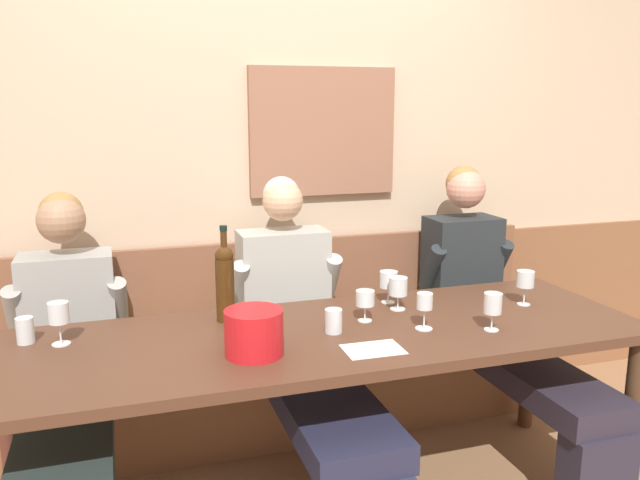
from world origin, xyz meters
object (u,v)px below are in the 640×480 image
at_px(wine_glass_by_bottle, 425,303).
at_px(water_tumbler_left, 25,330).
at_px(wine_glass_left_end, 525,280).
at_px(wine_glass_mid_right, 493,304).
at_px(person_right_seat, 304,339).
at_px(water_tumbler_center, 333,321).
at_px(wine_bottle_green_tall, 225,280).
at_px(wall_bench, 282,376).
at_px(person_center_left_seat, 494,309).
at_px(wine_glass_center_rear, 365,299).
at_px(person_left_seat, 66,366).
at_px(ice_bucket, 254,332).
at_px(dining_table, 325,350).
at_px(wine_glass_right_end, 59,315).
at_px(wine_glass_near_bucket, 389,280).
at_px(wine_glass_mid_left, 398,288).

height_order(wine_glass_by_bottle, water_tumbler_left, wine_glass_by_bottle).
distance_m(wine_glass_left_end, wine_glass_mid_right, 0.39).
distance_m(person_right_seat, water_tumbler_center, 0.39).
distance_m(wine_bottle_green_tall, water_tumbler_left, 0.75).
bearing_deg(wall_bench, person_center_left_seat, -19.20).
bearing_deg(wine_glass_center_rear, person_left_seat, 167.56).
xyz_separation_m(wall_bench, wine_glass_by_bottle, (0.37, -0.77, 0.58)).
bearing_deg(ice_bucket, person_center_left_seat, 20.48).
xyz_separation_m(wine_glass_by_bottle, water_tumbler_left, (-1.46, 0.31, -0.06)).
xyz_separation_m(person_center_left_seat, wine_glass_center_rear, (-0.79, -0.28, 0.21)).
bearing_deg(water_tumbler_left, person_right_seat, 4.89).
bearing_deg(dining_table, person_right_seat, 88.55).
bearing_deg(wine_glass_right_end, water_tumbler_left, 155.52).
xyz_separation_m(wall_bench, wine_glass_near_bucket, (0.38, -0.42, 0.58)).
distance_m(wine_glass_right_end, water_tumbler_center, 1.00).
relative_size(dining_table, water_tumbler_left, 26.08).
relative_size(ice_bucket, wine_glass_right_end, 1.29).
bearing_deg(wine_glass_center_rear, wine_bottle_green_tall, 161.36).
distance_m(wine_glass_by_bottle, water_tumbler_left, 1.49).
bearing_deg(person_right_seat, wine_glass_center_rear, -53.71).
bearing_deg(ice_bucket, wine_glass_near_bucket, 30.27).
bearing_deg(wall_bench, wine_glass_mid_right, -54.57).
relative_size(person_right_seat, water_tumbler_left, 13.25).
bearing_deg(person_right_seat, person_center_left_seat, 1.59).
height_order(wine_bottle_green_tall, wine_glass_left_end, wine_bottle_green_tall).
distance_m(wall_bench, wine_glass_mid_left, 0.86).
bearing_deg(dining_table, wine_glass_right_end, 170.02).
distance_m(person_left_seat, wine_bottle_green_tall, 0.70).
bearing_deg(wine_glass_center_rear, wine_glass_mid_left, 27.06).
height_order(person_center_left_seat, water_tumbler_center, person_center_left_seat).
bearing_deg(wine_glass_mid_right, wine_glass_mid_left, 124.24).
bearing_deg(person_right_seat, wine_glass_mid_right, -39.38).
bearing_deg(person_left_seat, wine_glass_center_rear, -12.44).
distance_m(person_right_seat, ice_bucket, 0.60).
bearing_deg(ice_bucket, wine_glass_mid_right, -2.87).
relative_size(wine_glass_mid_left, wine_glass_center_rear, 1.11).
height_order(wine_glass_right_end, wine_glass_near_bucket, wine_glass_right_end).
height_order(wine_glass_right_end, water_tumbler_center, wine_glass_right_end).
bearing_deg(wine_glass_mid_right, wall_bench, 125.43).
xyz_separation_m(person_right_seat, wine_glass_near_bucket, (0.37, -0.05, 0.25)).
height_order(person_center_left_seat, wine_glass_mid_right, person_center_left_seat).
relative_size(person_left_seat, water_tumbler_center, 13.59).
relative_size(person_left_seat, person_right_seat, 0.98).
bearing_deg(person_right_seat, wine_glass_near_bucket, -7.90).
bearing_deg(wine_bottle_green_tall, wine_glass_right_end, -172.61).
relative_size(person_right_seat, wine_glass_right_end, 8.04).
distance_m(dining_table, person_right_seat, 0.33).
xyz_separation_m(ice_bucket, wine_glass_mid_left, (0.69, 0.30, 0.01)).
relative_size(wine_glass_center_rear, water_tumbler_center, 1.38).
relative_size(ice_bucket, wine_glass_left_end, 1.35).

